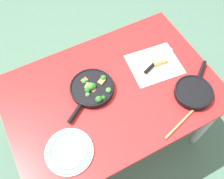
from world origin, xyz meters
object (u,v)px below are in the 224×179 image
skillet_broccoli (92,88)px  cheese_block (158,59)px  grater_knife (154,64)px  wooden_spoon (191,112)px  dinner_plate_stack (69,151)px  skillet_eggs (194,92)px

skillet_broccoli → cheese_block: skillet_broccoli is taller
skillet_broccoli → grater_knife: 0.43m
skillet_broccoli → cheese_block: size_ratio=3.78×
wooden_spoon → cheese_block: cheese_block is taller
cheese_block → dinner_plate_stack: (-0.73, -0.28, -0.01)m
skillet_eggs → wooden_spoon: size_ratio=0.89×
grater_knife → cheese_block: 0.04m
skillet_broccoli → cheese_block: (0.47, 0.00, -0.01)m
grater_knife → skillet_eggs: bearing=-93.3°
skillet_eggs → cheese_block: skillet_eggs is taller
skillet_eggs → dinner_plate_stack: (-0.78, 0.02, -0.01)m
skillet_broccoli → dinner_plate_stack: size_ratio=1.35×
skillet_broccoli → skillet_eggs: bearing=115.8°
wooden_spoon → dinner_plate_stack: dinner_plate_stack is taller
skillet_eggs → grater_knife: size_ratio=1.17×
skillet_broccoli → wooden_spoon: bearing=103.4°
skillet_broccoli → dinner_plate_stack: (-0.27, -0.28, -0.01)m
cheese_block → grater_knife: bearing=-161.3°
grater_knife → dinner_plate_stack: size_ratio=1.06×
skillet_broccoli → skillet_eggs: (0.52, -0.30, -0.00)m
wooden_spoon → grater_knife: grater_knife is taller
wooden_spoon → dinner_plate_stack: 0.71m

